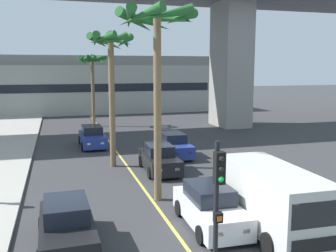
{
  "coord_description": "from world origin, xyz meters",
  "views": [
    {
      "loc": [
        -3.9,
        0.68,
        5.88
      ],
      "look_at": [
        0.0,
        14.0,
        3.74
      ],
      "focal_mm": 40.78,
      "sensor_mm": 36.0,
      "label": 1
    }
  ],
  "objects_px": {
    "car_queue_fourth": "(210,208)",
    "palm_tree_near_median": "(157,36)",
    "car_queue_third": "(173,146)",
    "car_queue_second": "(159,159)",
    "delivery_van": "(272,198)",
    "car_queue_fifth": "(67,226)",
    "traffic_light_median_near": "(217,204)",
    "car_queue_front": "(92,137)",
    "palm_tree_mid_median": "(111,56)",
    "palm_tree_far_median": "(92,66)"
  },
  "relations": [
    {
      "from": "palm_tree_mid_median",
      "to": "palm_tree_far_median",
      "type": "distance_m",
      "value": 16.37
    },
    {
      "from": "car_queue_third",
      "to": "palm_tree_far_median",
      "type": "bearing_deg",
      "value": 104.49
    },
    {
      "from": "delivery_van",
      "to": "traffic_light_median_near",
      "type": "xyz_separation_m",
      "value": [
        -3.7,
        -3.56,
        1.43
      ]
    },
    {
      "from": "car_queue_fifth",
      "to": "delivery_van",
      "type": "xyz_separation_m",
      "value": [
        7.07,
        -0.88,
        0.57
      ]
    },
    {
      "from": "car_queue_third",
      "to": "palm_tree_near_median",
      "type": "bearing_deg",
      "value": -111.86
    },
    {
      "from": "car_queue_second",
      "to": "car_queue_third",
      "type": "relative_size",
      "value": 1.01
    },
    {
      "from": "traffic_light_median_near",
      "to": "palm_tree_mid_median",
      "type": "relative_size",
      "value": 0.53
    },
    {
      "from": "car_queue_second",
      "to": "palm_tree_mid_median",
      "type": "distance_m",
      "value": 6.54
    },
    {
      "from": "car_queue_third",
      "to": "car_queue_fourth",
      "type": "distance_m",
      "value": 11.43
    },
    {
      "from": "car_queue_third",
      "to": "palm_tree_mid_median",
      "type": "height_order",
      "value": "palm_tree_mid_median"
    },
    {
      "from": "car_queue_second",
      "to": "traffic_light_median_near",
      "type": "bearing_deg",
      "value": -98.85
    },
    {
      "from": "palm_tree_far_median",
      "to": "car_queue_second",
      "type": "bearing_deg",
      "value": -83.84
    },
    {
      "from": "car_queue_fourth",
      "to": "palm_tree_far_median",
      "type": "relative_size",
      "value": 0.58
    },
    {
      "from": "traffic_light_median_near",
      "to": "car_queue_third",
      "type": "bearing_deg",
      "value": 76.5
    },
    {
      "from": "car_queue_third",
      "to": "traffic_light_median_near",
      "type": "distance_m",
      "value": 16.51
    },
    {
      "from": "traffic_light_median_near",
      "to": "palm_tree_near_median",
      "type": "bearing_deg",
      "value": 85.39
    },
    {
      "from": "delivery_van",
      "to": "traffic_light_median_near",
      "type": "bearing_deg",
      "value": -136.09
    },
    {
      "from": "car_queue_fourth",
      "to": "car_queue_fifth",
      "type": "distance_m",
      "value": 5.17
    },
    {
      "from": "car_queue_front",
      "to": "car_queue_fourth",
      "type": "distance_m",
      "value": 16.13
    },
    {
      "from": "car_queue_second",
      "to": "traffic_light_median_near",
      "type": "xyz_separation_m",
      "value": [
        -1.96,
        -12.56,
        1.99
      ]
    },
    {
      "from": "car_queue_front",
      "to": "car_queue_fifth",
      "type": "height_order",
      "value": "same"
    },
    {
      "from": "car_queue_fifth",
      "to": "palm_tree_near_median",
      "type": "xyz_separation_m",
      "value": [
        4.02,
        3.58,
        6.45
      ]
    },
    {
      "from": "car_queue_second",
      "to": "traffic_light_median_near",
      "type": "distance_m",
      "value": 12.87
    },
    {
      "from": "car_queue_third",
      "to": "delivery_van",
      "type": "bearing_deg",
      "value": -90.6
    },
    {
      "from": "car_queue_second",
      "to": "palm_tree_far_median",
      "type": "xyz_separation_m",
      "value": [
        -1.97,
        18.24,
        5.32
      ]
    },
    {
      "from": "palm_tree_near_median",
      "to": "delivery_van",
      "type": "bearing_deg",
      "value": -55.58
    },
    {
      "from": "car_queue_fourth",
      "to": "palm_tree_near_median",
      "type": "relative_size",
      "value": 0.49
    },
    {
      "from": "car_queue_front",
      "to": "palm_tree_mid_median",
      "type": "bearing_deg",
      "value": -83.69
    },
    {
      "from": "palm_tree_near_median",
      "to": "palm_tree_mid_median",
      "type": "xyz_separation_m",
      "value": [
        -1.05,
        6.43,
        -0.64
      ]
    },
    {
      "from": "delivery_van",
      "to": "palm_tree_near_median",
      "type": "height_order",
      "value": "palm_tree_near_median"
    },
    {
      "from": "car_queue_second",
      "to": "palm_tree_near_median",
      "type": "height_order",
      "value": "palm_tree_near_median"
    },
    {
      "from": "car_queue_third",
      "to": "car_queue_second",
      "type": "bearing_deg",
      "value": -119.0
    },
    {
      "from": "traffic_light_median_near",
      "to": "car_queue_front",
      "type": "bearing_deg",
      "value": 93.01
    },
    {
      "from": "car_queue_fifth",
      "to": "traffic_light_median_near",
      "type": "bearing_deg",
      "value": -52.72
    },
    {
      "from": "car_queue_fourth",
      "to": "car_queue_fifth",
      "type": "xyz_separation_m",
      "value": [
        -5.17,
        -0.25,
        0.0
      ]
    },
    {
      "from": "car_queue_third",
      "to": "delivery_van",
      "type": "xyz_separation_m",
      "value": [
        -0.13,
        -12.38,
        0.57
      ]
    },
    {
      "from": "car_queue_third",
      "to": "palm_tree_far_median",
      "type": "xyz_separation_m",
      "value": [
        -3.84,
        14.86,
        5.32
      ]
    },
    {
      "from": "delivery_van",
      "to": "palm_tree_near_median",
      "type": "distance_m",
      "value": 7.99
    },
    {
      "from": "car_queue_second",
      "to": "car_queue_fifth",
      "type": "height_order",
      "value": "same"
    },
    {
      "from": "delivery_van",
      "to": "palm_tree_near_median",
      "type": "xyz_separation_m",
      "value": [
        -3.05,
        4.45,
        5.89
      ]
    },
    {
      "from": "traffic_light_median_near",
      "to": "car_queue_fifth",
      "type": "bearing_deg",
      "value": 127.28
    },
    {
      "from": "car_queue_front",
      "to": "palm_tree_far_median",
      "type": "bearing_deg",
      "value": 84.05
    },
    {
      "from": "traffic_light_median_near",
      "to": "palm_tree_far_median",
      "type": "relative_size",
      "value": 0.59
    },
    {
      "from": "car_queue_fifth",
      "to": "palm_tree_far_median",
      "type": "height_order",
      "value": "palm_tree_far_median"
    },
    {
      "from": "car_queue_third",
      "to": "car_queue_fifth",
      "type": "bearing_deg",
      "value": -122.05
    },
    {
      "from": "car_queue_second",
      "to": "palm_tree_near_median",
      "type": "bearing_deg",
      "value": -106.05
    },
    {
      "from": "car_queue_fifth",
      "to": "palm_tree_near_median",
      "type": "relative_size",
      "value": 0.49
    },
    {
      "from": "car_queue_fourth",
      "to": "palm_tree_far_median",
      "type": "height_order",
      "value": "palm_tree_far_median"
    },
    {
      "from": "car_queue_second",
      "to": "car_queue_fifth",
      "type": "distance_m",
      "value": 9.72
    },
    {
      "from": "car_queue_fourth",
      "to": "palm_tree_near_median",
      "type": "bearing_deg",
      "value": 108.96
    }
  ]
}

